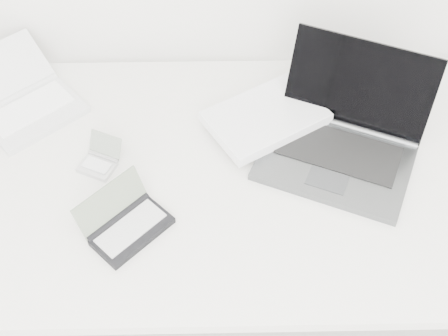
{
  "coord_description": "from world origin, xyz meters",
  "views": [
    {
      "loc": [
        -0.05,
        0.6,
        1.88
      ],
      "look_at": [
        -0.03,
        1.51,
        0.79
      ],
      "focal_mm": 50.0,
      "sensor_mm": 36.0,
      "label": 1
    }
  ],
  "objects_px": {
    "desk": "(236,183)",
    "palmtop_charcoal": "(126,224)",
    "laptop_large": "(312,131)",
    "netbook_open_white": "(24,102)"
  },
  "relations": [
    {
      "from": "laptop_large",
      "to": "palmtop_charcoal",
      "type": "xyz_separation_m",
      "value": [
        -0.44,
        -0.25,
        -0.02
      ]
    },
    {
      "from": "desk",
      "to": "palmtop_charcoal",
      "type": "xyz_separation_m",
      "value": [
        -0.25,
        -0.16,
        0.07
      ]
    },
    {
      "from": "laptop_large",
      "to": "netbook_open_white",
      "type": "relative_size",
      "value": 1.54
    },
    {
      "from": "netbook_open_white",
      "to": "palmtop_charcoal",
      "type": "relative_size",
      "value": 1.72
    },
    {
      "from": "desk",
      "to": "laptop_large",
      "type": "relative_size",
      "value": 2.8
    },
    {
      "from": "laptop_large",
      "to": "palmtop_charcoal",
      "type": "height_order",
      "value": "laptop_large"
    },
    {
      "from": "desk",
      "to": "palmtop_charcoal",
      "type": "height_order",
      "value": "palmtop_charcoal"
    },
    {
      "from": "desk",
      "to": "laptop_large",
      "type": "bearing_deg",
      "value": 26.25
    },
    {
      "from": "desk",
      "to": "palmtop_charcoal",
      "type": "relative_size",
      "value": 7.37
    },
    {
      "from": "laptop_large",
      "to": "netbook_open_white",
      "type": "distance_m",
      "value": 0.74
    }
  ]
}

